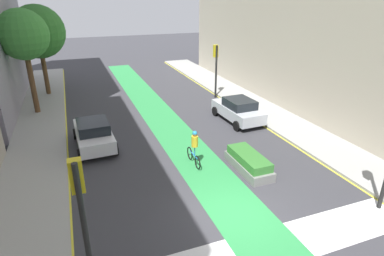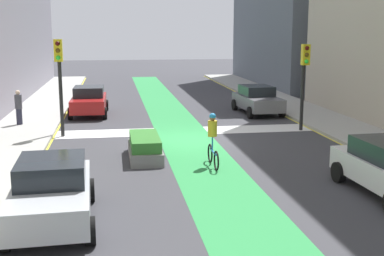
% 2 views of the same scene
% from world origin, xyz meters
% --- Properties ---
extents(ground_plane, '(120.00, 120.00, 0.00)m').
position_xyz_m(ground_plane, '(0.00, 0.00, 0.00)').
color(ground_plane, '#38383D').
extents(bike_lane_paint, '(2.40, 60.00, 0.01)m').
position_xyz_m(bike_lane_paint, '(0.21, 0.00, 0.00)').
color(bike_lane_paint, '#2D8C47').
rests_on(bike_lane_paint, ground_plane).
extents(crosswalk_band, '(12.00, 1.80, 0.01)m').
position_xyz_m(crosswalk_band, '(0.00, -2.00, 0.00)').
color(crosswalk_band, silver).
rests_on(crosswalk_band, ground_plane).
extents(sidewalk_left, '(3.00, 60.00, 0.15)m').
position_xyz_m(sidewalk_left, '(-7.50, 0.00, 0.07)').
color(sidewalk_left, '#9E9E99').
rests_on(sidewalk_left, ground_plane).
extents(curb_stripe_left, '(0.16, 60.00, 0.01)m').
position_xyz_m(curb_stripe_left, '(-6.00, 0.00, 0.01)').
color(curb_stripe_left, yellow).
rests_on(curb_stripe_left, ground_plane).
extents(sidewalk_right, '(3.00, 60.00, 0.15)m').
position_xyz_m(sidewalk_right, '(7.50, 0.00, 0.07)').
color(sidewalk_right, '#9E9E99').
rests_on(sidewalk_right, ground_plane).
extents(curb_stripe_right, '(0.16, 60.00, 0.01)m').
position_xyz_m(curb_stripe_right, '(6.00, 0.00, 0.01)').
color(curb_stripe_right, yellow).
rests_on(curb_stripe_right, ground_plane).
extents(traffic_signal_near_right, '(0.35, 0.52, 4.28)m').
position_xyz_m(traffic_signal_near_right, '(5.58, -1.55, 3.00)').
color(traffic_signal_near_right, black).
rests_on(traffic_signal_near_right, ground_plane).
extents(traffic_signal_near_left, '(0.35, 0.52, 4.03)m').
position_xyz_m(traffic_signal_near_left, '(-5.44, -1.24, 2.83)').
color(traffic_signal_near_left, black).
rests_on(traffic_signal_near_left, ground_plane).
extents(car_silver_right_far, '(2.17, 4.27, 1.57)m').
position_xyz_m(car_silver_right_far, '(4.84, 8.80, 0.80)').
color(car_silver_right_far, '#B2B7BF').
rests_on(car_silver_right_far, ground_plane).
extents(car_red_right_near, '(2.08, 4.23, 1.57)m').
position_xyz_m(car_red_right_near, '(4.65, -7.37, 0.80)').
color(car_red_right_near, '#A51919').
rests_on(car_red_right_near, ground_plane).
extents(car_grey_left_near, '(2.18, 4.28, 1.57)m').
position_xyz_m(car_grey_left_near, '(-4.74, -6.36, 0.80)').
color(car_grey_left_near, slate).
rests_on(car_grey_left_near, ground_plane).
extents(cyclist_in_lane, '(0.32, 1.73, 1.86)m').
position_xyz_m(cyclist_in_lane, '(-0.05, 4.25, 0.97)').
color(cyclist_in_lane, black).
rests_on(cyclist_in_lane, ground_plane).
extents(pedestrian_sidewalk_right_a, '(0.34, 0.34, 1.67)m').
position_xyz_m(pedestrian_sidewalk_right_a, '(7.85, -4.13, 1.00)').
color(pedestrian_sidewalk_right_a, '#262638').
rests_on(pedestrian_sidewalk_right_a, sidewalk_right).
extents(median_planter, '(1.15, 2.92, 0.85)m').
position_xyz_m(median_planter, '(2.21, 2.82, 0.40)').
color(median_planter, slate).
rests_on(median_planter, ground_plane).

